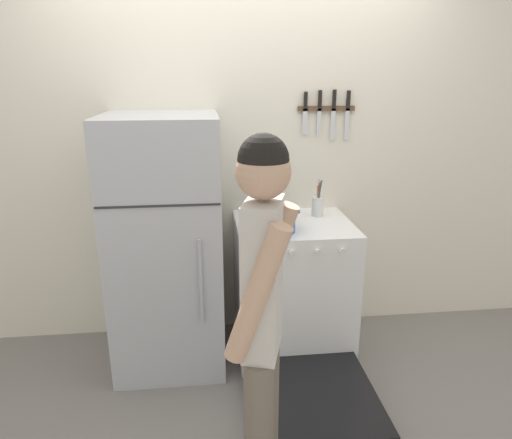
# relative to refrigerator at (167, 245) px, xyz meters

# --- Properties ---
(ground_plane) EXTENTS (14.00, 14.00, 0.00)m
(ground_plane) POSITION_rel_refrigerator_xyz_m (0.50, 0.34, -0.79)
(ground_plane) COLOR slate
(wall_back) EXTENTS (10.00, 0.06, 2.55)m
(wall_back) POSITION_rel_refrigerator_xyz_m (0.50, 0.37, 0.49)
(wall_back) COLOR silver
(wall_back) RESTS_ON ground_plane
(refrigerator) EXTENTS (0.66, 0.71, 1.57)m
(refrigerator) POSITION_rel_refrigerator_xyz_m (0.00, 0.00, 0.00)
(refrigerator) COLOR #B7BABF
(refrigerator) RESTS_ON ground_plane
(stove_range) EXTENTS (0.73, 1.35, 0.89)m
(stove_range) POSITION_rel_refrigerator_xyz_m (0.80, -0.02, -0.34)
(stove_range) COLOR white
(stove_range) RESTS_ON ground_plane
(dutch_oven_pot) EXTENTS (0.34, 0.30, 0.18)m
(dutch_oven_pot) POSITION_rel_refrigerator_xyz_m (0.63, -0.11, 0.18)
(dutch_oven_pot) COLOR #1E4C9E
(dutch_oven_pot) RESTS_ON stove_range
(tea_kettle) EXTENTS (0.25, 0.20, 0.25)m
(tea_kettle) POSITION_rel_refrigerator_xyz_m (0.65, 0.15, 0.18)
(tea_kettle) COLOR black
(tea_kettle) RESTS_ON stove_range
(utensil_jar) EXTENTS (0.08, 0.08, 0.25)m
(utensil_jar) POSITION_rel_refrigerator_xyz_m (0.98, 0.15, 0.18)
(utensil_jar) COLOR silver
(utensil_jar) RESTS_ON stove_range
(person) EXTENTS (0.32, 0.38, 1.61)m
(person) POSITION_rel_refrigerator_xyz_m (0.44, -1.18, 0.13)
(person) COLOR #6B6051
(person) RESTS_ON ground_plane
(wall_knife_strip) EXTENTS (0.38, 0.03, 0.32)m
(wall_knife_strip) POSITION_rel_refrigerator_xyz_m (1.06, 0.32, 0.79)
(wall_knife_strip) COLOR brown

